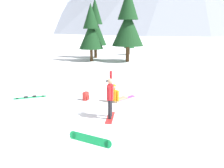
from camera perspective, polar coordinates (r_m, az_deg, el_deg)
The scene contains 10 objects.
ground_plane at distance 11.27m, azimuth -15.10°, elevation -7.45°, with size 800.00×800.00×0.00m, color white.
snowboarder_foreground at distance 10.59m, azimuth -0.42°, elevation -2.90°, with size 0.46×1.47×2.00m.
snowboarder_midground at distance 13.07m, azimuth 1.04°, elevation -2.60°, with size 1.49×1.50×0.95m.
loose_snowboard_far_spare at distance 14.54m, azimuth -18.12°, elevation -2.89°, with size 1.75×0.85×0.09m.
loose_snowboard_near_left at distance 8.69m, azimuth -5.04°, elevation -12.37°, with size 1.52×0.94×0.28m.
backpack_red at distance 13.40m, azimuth -5.95°, elevation -2.79°, with size 0.36×0.38×0.47m.
pine_tree_broad at distance 27.89m, azimuth -4.81°, elevation 12.13°, with size 2.66×2.66×6.23m.
pine_tree_twin at distance 27.51m, azimuth 3.65°, elevation 14.01°, with size 3.41×3.41×7.88m.
pine_tree_young at distance 34.38m, azimuth 3.95°, elevation 10.40°, with size 1.46×1.46×4.12m.
pine_tree_tall at distance 30.81m, azimuth -3.85°, elevation 13.07°, with size 2.71×2.71×7.06m.
Camera 1 is at (2.73, -10.22, 3.88)m, focal length 40.19 mm.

